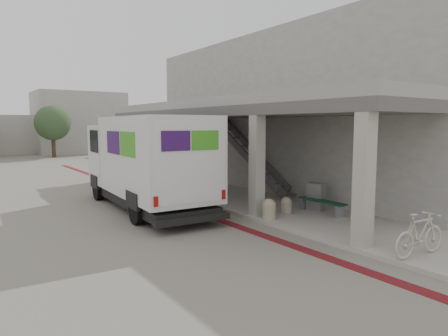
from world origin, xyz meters
TOP-DOWN VIEW (x-y plane):
  - ground at (0.00, 0.00)m, footprint 120.00×120.00m
  - bike_lane_stripe at (1.00, 2.00)m, footprint 0.35×40.00m
  - sidewalk at (4.00, 0.00)m, footprint 4.40×28.00m
  - transit_building at (6.83, 4.50)m, footprint 7.60×17.00m
  - tree_mid at (2.00, 30.00)m, footprint 3.20×3.20m
  - tree_right at (10.00, 29.00)m, footprint 3.20×3.20m
  - fedex_truck at (-0.18, 3.98)m, footprint 2.83×7.85m
  - bench at (4.04, -0.51)m, footprint 0.44×1.86m
  - bollard_near at (2.10, -0.11)m, footprint 0.42×0.42m
  - bollard_far at (3.06, 0.13)m, footprint 0.37×0.37m
  - utility_cabinet at (4.30, -0.04)m, footprint 0.54×0.64m
  - bicycle_cream at (2.50, -4.70)m, footprint 1.69×0.59m

SIDE VIEW (x-z plane):
  - ground at x=0.00m, z-range 0.00..0.00m
  - bike_lane_stripe at x=1.00m, z-range 0.00..0.01m
  - sidewalk at x=4.00m, z-range 0.00..0.12m
  - bollard_far at x=3.06m, z-range 0.12..0.67m
  - bench at x=4.04m, z-range 0.21..0.65m
  - bollard_near at x=2.10m, z-range 0.12..0.75m
  - utility_cabinet at x=4.30m, z-range 0.12..1.04m
  - bicycle_cream at x=2.50m, z-range 0.12..1.11m
  - fedex_truck at x=-0.18m, z-range 0.11..3.40m
  - tree_mid at x=2.00m, z-range 0.78..5.58m
  - tree_right at x=10.00m, z-range 0.78..5.58m
  - transit_building at x=6.83m, z-range -0.10..6.90m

